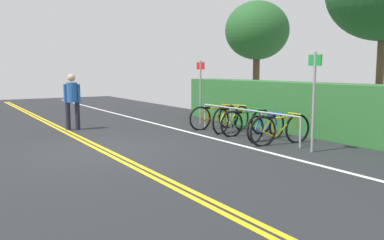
% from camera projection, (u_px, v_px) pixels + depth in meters
% --- Properties ---
extents(ground_plane, '(35.84, 13.24, 0.05)m').
position_uv_depth(ground_plane, '(104.00, 152.00, 9.36)').
color(ground_plane, '#232628').
extents(centre_line_yellow_inner, '(32.25, 0.10, 0.00)m').
position_uv_depth(centre_line_yellow_inner, '(101.00, 151.00, 9.32)').
color(centre_line_yellow_inner, gold).
rests_on(centre_line_yellow_inner, ground_plane).
extents(centre_line_yellow_outer, '(32.25, 0.10, 0.00)m').
position_uv_depth(centre_line_yellow_outer, '(107.00, 150.00, 9.40)').
color(centre_line_yellow_outer, gold).
rests_on(centre_line_yellow_outer, ground_plane).
extents(bike_lane_stripe_white, '(32.25, 0.12, 0.00)m').
position_uv_depth(bike_lane_stripe_white, '(215.00, 139.00, 10.93)').
color(bike_lane_stripe_white, white).
rests_on(bike_lane_stripe_white, ground_plane).
extents(bike_rack, '(4.12, 0.05, 0.74)m').
position_uv_depth(bike_rack, '(246.00, 116.00, 11.34)').
color(bike_rack, '#9EA0A5').
rests_on(bike_rack, ground_plane).
extents(bicycle_0, '(0.46, 1.78, 0.76)m').
position_uv_depth(bicycle_0, '(215.00, 117.00, 12.69)').
color(bicycle_0, black).
rests_on(bicycle_0, ground_plane).
extents(bicycle_1, '(0.68, 1.76, 0.79)m').
position_uv_depth(bicycle_1, '(231.00, 119.00, 12.12)').
color(bicycle_1, black).
rests_on(bicycle_1, ground_plane).
extents(bicycle_2, '(0.46, 1.76, 0.76)m').
position_uv_depth(bicycle_2, '(247.00, 122.00, 11.48)').
color(bicycle_2, black).
rests_on(bicycle_2, ground_plane).
extents(bicycle_3, '(0.57, 1.65, 0.73)m').
position_uv_depth(bicycle_3, '(266.00, 127.00, 10.73)').
color(bicycle_3, black).
rests_on(bicycle_3, ground_plane).
extents(bicycle_4, '(0.46, 1.81, 0.78)m').
position_uv_depth(bicycle_4, '(280.00, 130.00, 10.07)').
color(bicycle_4, black).
rests_on(bicycle_4, ground_plane).
extents(pedestrian, '(0.32, 0.46, 1.69)m').
position_uv_depth(pedestrian, '(72.00, 98.00, 12.42)').
color(pedestrian, '#1E1E2D').
rests_on(pedestrian, ground_plane).
extents(sign_post_near, '(0.36, 0.09, 2.12)m').
position_uv_depth(sign_post_near, '(201.00, 86.00, 13.76)').
color(sign_post_near, gray).
rests_on(sign_post_near, ground_plane).
extents(sign_post_far, '(0.36, 0.06, 2.21)m').
position_uv_depth(sign_post_far, '(314.00, 92.00, 9.02)').
color(sign_post_far, gray).
rests_on(sign_post_far, ground_plane).
extents(hedge_backdrop, '(13.07, 1.17, 1.45)m').
position_uv_depth(hedge_backdrop, '(337.00, 111.00, 11.02)').
color(hedge_backdrop, '#2D6B30').
rests_on(hedge_backdrop, ground_plane).
extents(tree_near_left, '(2.55, 2.55, 4.52)m').
position_uv_depth(tree_near_left, '(257.00, 31.00, 16.50)').
color(tree_near_left, brown).
rests_on(tree_near_left, ground_plane).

